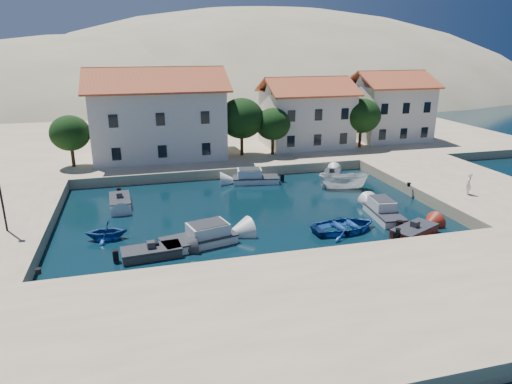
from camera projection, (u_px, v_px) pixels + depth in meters
ground at (288, 266)px, 28.25m from camera, size 400.00×400.00×0.00m
quay_south at (327, 311)px, 22.58m from camera, size 52.00×12.00×1.00m
quay_east at (463, 187)px, 42.27m from camera, size 11.00×20.00×1.00m
quay_north at (215, 139)px, 63.51m from camera, size 80.00×36.00×1.00m
hills at (228, 157)px, 154.15m from camera, size 254.00×176.00×99.00m
building_left at (158, 112)px, 50.69m from camera, size 14.70×9.45×9.70m
building_mid at (306, 111)px, 56.21m from camera, size 10.50×8.40×8.30m
building_right at (389, 105)px, 59.97m from camera, size 9.45×8.40×8.80m
trees at (255, 121)px, 51.25m from camera, size 37.30×5.30×6.45m
bollards at (309, 222)px, 32.13m from camera, size 29.36×9.56×0.30m
motorboat_grey_sw at (152, 252)px, 29.42m from camera, size 3.92×2.02×1.25m
cabin_cruiser_south at (199, 238)px, 31.13m from camera, size 5.48×3.37×1.60m
rowboat_south at (344, 231)px, 33.60m from camera, size 5.37×4.08×1.04m
motorboat_red_se at (414, 231)px, 32.79m from camera, size 4.14×3.13×1.25m
cabin_cruiser_east at (384, 212)px, 35.86m from camera, size 2.26×4.64×1.60m
boat_east at (343, 189)px, 43.36m from camera, size 5.01×3.11×1.81m
motorboat_white_ne at (332, 175)px, 46.61m from camera, size 3.08×3.80×1.25m
rowboat_west at (107, 239)px, 32.14m from camera, size 3.03×2.67×1.51m
motorboat_white_west at (120, 201)px, 39.05m from camera, size 1.90×3.93×1.25m
cabin_cruiser_north at (256, 178)px, 45.09m from camera, size 4.77×2.62×1.60m
pedestrian at (468, 184)px, 38.25m from camera, size 0.79×0.79×1.85m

